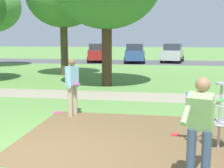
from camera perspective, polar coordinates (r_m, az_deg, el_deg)
name	(u,v)px	position (r m, az deg, el deg)	size (l,w,h in m)	color
ground_plane	(36,158)	(5.82, -15.10, -14.15)	(160.00, 160.00, 0.00)	#5B8942
dirt_tee_pad	(145,137)	(6.74, 6.57, -10.60)	(5.66, 3.94, 0.01)	brown
disc_golf_basket	(217,113)	(6.27, 20.37, -5.44)	(0.98, 0.58, 1.39)	#9E9EA3
player_foreground_watching	(200,126)	(4.45, 17.36, -8.03)	(0.77, 0.97, 1.71)	#384260
player_throwing	(72,84)	(8.41, -8.01, 0.09)	(0.45, 0.49, 1.71)	tan
frisbee_by_tee	(57,112)	(9.00, -10.94, -5.64)	(0.25, 0.25, 0.02)	#E53D99
frisbee_scattered_a	(175,135)	(7.00, 12.55, -9.95)	(0.20, 0.20, 0.02)	red
parking_lot_strip	(135,62)	(28.61, 4.57, 4.43)	(36.00, 6.00, 0.01)	#4C4C51
parked_car_leftmost	(97,53)	(28.74, -3.02, 6.30)	(2.64, 4.48, 1.84)	maroon
parked_car_center_left	(134,53)	(27.95, 4.52, 6.21)	(2.28, 4.35, 1.84)	#2D4784
parked_car_center_right	(173,53)	(28.92, 12.13, 6.13)	(2.47, 4.44, 1.84)	#B2B7BC
gravel_path	(100,95)	(11.54, -2.39, -2.29)	(40.00, 1.82, 0.00)	gray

